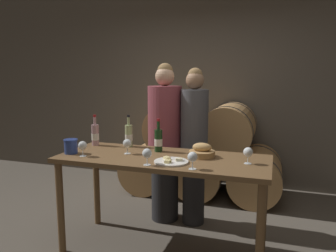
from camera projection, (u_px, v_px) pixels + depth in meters
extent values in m
plane|color=#564F44|center=(163.00, 251.00, 3.00)|extent=(10.00, 10.00, 0.00)
cube|color=#60594F|center=(211.00, 74.00, 4.76)|extent=(10.00, 0.12, 3.20)
cylinder|color=tan|center=(152.00, 165.00, 4.66)|extent=(0.64, 0.88, 0.64)
cylinder|color=#2D2D33|center=(144.00, 171.00, 4.39)|extent=(0.65, 0.02, 0.65)
cylinder|color=#2D2D33|center=(158.00, 160.00, 4.92)|extent=(0.65, 0.02, 0.65)
cylinder|color=tan|center=(201.00, 170.00, 4.43)|extent=(0.64, 0.88, 0.64)
cylinder|color=#2D2D33|center=(196.00, 176.00, 4.17)|extent=(0.65, 0.02, 0.65)
cylinder|color=#2D2D33|center=(205.00, 164.00, 4.70)|extent=(0.65, 0.02, 0.65)
cylinder|color=tan|center=(256.00, 175.00, 4.21)|extent=(0.64, 0.88, 0.64)
cylinder|color=#2D2D33|center=(255.00, 182.00, 3.94)|extent=(0.65, 0.02, 0.65)
cylinder|color=#2D2D33|center=(257.00, 169.00, 4.47)|extent=(0.65, 0.02, 0.65)
cylinder|color=tan|center=(176.00, 127.00, 4.45)|extent=(0.64, 0.88, 0.64)
cylinder|color=#2D2D33|center=(170.00, 130.00, 4.19)|extent=(0.65, 0.02, 0.65)
cylinder|color=#2D2D33|center=(182.00, 124.00, 4.72)|extent=(0.65, 0.02, 0.65)
cylinder|color=tan|center=(229.00, 129.00, 4.23)|extent=(0.64, 0.88, 0.64)
cylinder|color=#2D2D33|center=(226.00, 133.00, 3.97)|extent=(0.65, 0.02, 0.65)
cylinder|color=#2D2D33|center=(232.00, 126.00, 4.49)|extent=(0.65, 0.02, 0.65)
cylinder|color=brown|center=(60.00, 208.00, 2.91)|extent=(0.06, 0.06, 0.85)
cylinder|color=brown|center=(260.00, 238.00, 2.38)|extent=(0.06, 0.06, 0.85)
cylinder|color=brown|center=(97.00, 186.00, 3.49)|extent=(0.06, 0.06, 0.85)
cylinder|color=brown|center=(264.00, 206.00, 2.96)|extent=(0.06, 0.06, 0.85)
cube|color=brown|center=(163.00, 159.00, 2.87)|extent=(1.84, 0.74, 0.04)
cylinder|color=#232326|center=(165.00, 183.00, 3.62)|extent=(0.30, 0.30, 0.82)
cylinder|color=#8C3D47|center=(165.00, 117.00, 3.50)|extent=(0.36, 0.36, 0.65)
sphere|color=tan|center=(165.00, 76.00, 3.43)|extent=(0.20, 0.20, 0.20)
sphere|color=olive|center=(165.00, 71.00, 3.44)|extent=(0.17, 0.17, 0.17)
cylinder|color=#232326|center=(194.00, 187.00, 3.52)|extent=(0.24, 0.24, 0.81)
cylinder|color=#4C4C51|center=(194.00, 120.00, 3.40)|extent=(0.29, 0.29, 0.64)
sphere|color=#997051|center=(195.00, 80.00, 3.34)|extent=(0.19, 0.19, 0.19)
sphere|color=olive|center=(195.00, 75.00, 3.34)|extent=(0.15, 0.15, 0.15)
cylinder|color=#193819|center=(158.00, 141.00, 3.04)|extent=(0.07, 0.07, 0.21)
cylinder|color=#193819|center=(158.00, 125.00, 3.02)|extent=(0.03, 0.03, 0.08)
cylinder|color=maroon|center=(158.00, 120.00, 3.01)|extent=(0.03, 0.03, 0.02)
cylinder|color=white|center=(158.00, 142.00, 3.05)|extent=(0.08, 0.08, 0.07)
cylinder|color=#ADBC7F|center=(129.00, 136.00, 3.25)|extent=(0.07, 0.07, 0.22)
cylinder|color=#ADBC7F|center=(128.00, 121.00, 3.23)|extent=(0.03, 0.03, 0.08)
cylinder|color=black|center=(128.00, 116.00, 3.22)|extent=(0.03, 0.03, 0.02)
cylinder|color=white|center=(129.00, 138.00, 3.25)|extent=(0.08, 0.08, 0.07)
cylinder|color=#BC8E93|center=(95.00, 135.00, 3.31)|extent=(0.07, 0.07, 0.21)
cylinder|color=#BC8E93|center=(95.00, 121.00, 3.29)|extent=(0.03, 0.03, 0.08)
cylinder|color=maroon|center=(95.00, 116.00, 3.28)|extent=(0.03, 0.03, 0.02)
cylinder|color=white|center=(95.00, 137.00, 3.31)|extent=(0.08, 0.08, 0.07)
cylinder|color=navy|center=(71.00, 146.00, 2.97)|extent=(0.12, 0.12, 0.13)
cylinder|color=navy|center=(71.00, 140.00, 2.97)|extent=(0.13, 0.13, 0.01)
cylinder|color=#A87F4C|center=(202.00, 154.00, 2.85)|extent=(0.22, 0.22, 0.06)
ellipsoid|color=tan|center=(202.00, 147.00, 2.84)|extent=(0.17, 0.10, 0.08)
cylinder|color=white|center=(171.00, 162.00, 2.67)|extent=(0.28, 0.28, 0.01)
cube|color=beige|center=(179.00, 159.00, 2.67)|extent=(0.07, 0.06, 0.02)
cube|color=beige|center=(167.00, 158.00, 2.72)|extent=(0.07, 0.07, 0.02)
cube|color=#E0CC7F|center=(168.00, 161.00, 2.61)|extent=(0.05, 0.06, 0.02)
cylinder|color=white|center=(83.00, 156.00, 2.88)|extent=(0.06, 0.06, 0.00)
cylinder|color=white|center=(83.00, 152.00, 2.87)|extent=(0.01, 0.01, 0.06)
sphere|color=white|center=(83.00, 145.00, 2.86)|extent=(0.08, 0.08, 0.08)
cylinder|color=white|center=(127.00, 154.00, 2.97)|extent=(0.06, 0.06, 0.00)
cylinder|color=white|center=(127.00, 150.00, 2.96)|extent=(0.01, 0.01, 0.06)
sphere|color=white|center=(127.00, 143.00, 2.95)|extent=(0.08, 0.08, 0.08)
cylinder|color=white|center=(147.00, 165.00, 2.60)|extent=(0.06, 0.06, 0.00)
cylinder|color=white|center=(147.00, 161.00, 2.59)|extent=(0.01, 0.01, 0.06)
sphere|color=white|center=(147.00, 153.00, 2.58)|extent=(0.08, 0.08, 0.08)
cylinder|color=white|center=(192.00, 169.00, 2.49)|extent=(0.06, 0.06, 0.00)
cylinder|color=white|center=(192.00, 165.00, 2.48)|extent=(0.01, 0.01, 0.06)
sphere|color=white|center=(193.00, 157.00, 2.47)|extent=(0.08, 0.08, 0.08)
cylinder|color=white|center=(248.00, 163.00, 2.64)|extent=(0.06, 0.06, 0.00)
cylinder|color=white|center=(248.00, 160.00, 2.63)|extent=(0.01, 0.01, 0.06)
sphere|color=white|center=(248.00, 152.00, 2.62)|extent=(0.08, 0.08, 0.08)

